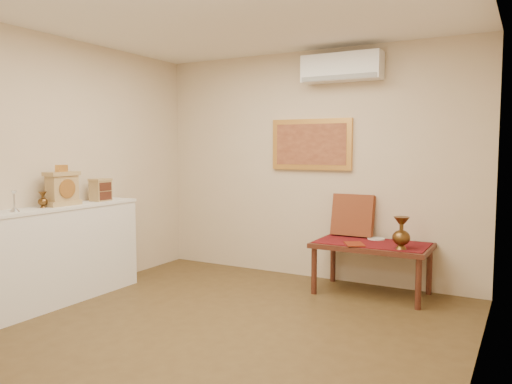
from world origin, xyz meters
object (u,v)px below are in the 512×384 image
Objects in this scene: brass_urn_tall at (401,229)px; mantel_clock at (62,188)px; low_table at (372,249)px; wooden_chest at (101,190)px; display_ledge at (53,256)px.

mantel_clock is at bearing -152.68° from brass_urn_tall.
brass_urn_tall is 0.33× the size of low_table.
wooden_chest is 0.20× the size of low_table.
mantel_clock reaches higher than wooden_chest.
mantel_clock reaches higher than brass_urn_tall.
display_ledge is 0.89m from wooden_chest.
display_ledge is 3.27m from low_table.
display_ledge is at bearing -150.85° from brass_urn_tall.
display_ledge is at bearing -96.26° from mantel_clock.
brass_urn_tall reaches higher than low_table.
wooden_chest is (-0.01, 0.51, -0.05)m from mantel_clock.
brass_urn_tall is at bearing 19.08° from wooden_chest.
wooden_chest reaches higher than brass_urn_tall.
display_ledge is (-3.02, -1.68, -0.26)m from brass_urn_tall.
display_ledge is 4.93× the size of mantel_clock.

